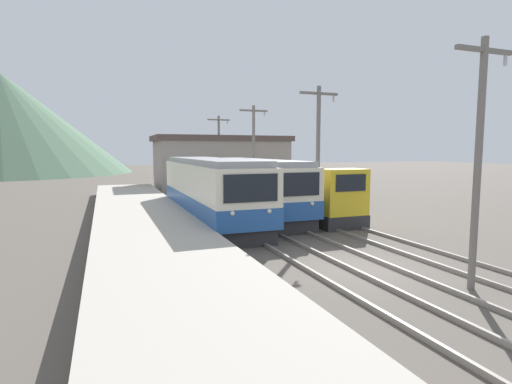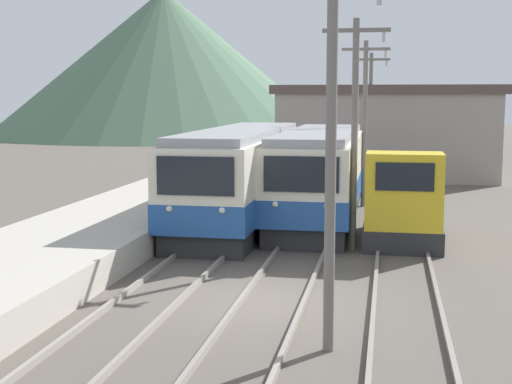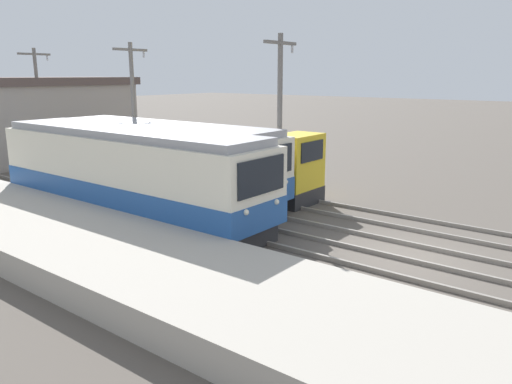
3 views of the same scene
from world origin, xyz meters
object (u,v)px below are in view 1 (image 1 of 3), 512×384
(shunting_locomotive, at_px, (328,201))
(catenary_mast_far, at_px, (254,152))
(commuter_train_left, at_px, (211,193))
(catenary_mast_mid, at_px, (318,153))
(commuter_train_center, at_px, (252,190))
(catenary_mast_distant, at_px, (219,152))
(catenary_mast_near, at_px, (479,155))

(shunting_locomotive, distance_m, catenary_mast_far, 7.95)
(commuter_train_left, xyz_separation_m, catenary_mast_mid, (4.31, -3.98, 2.17))
(commuter_train_center, distance_m, catenary_mast_distant, 12.79)
(commuter_train_center, height_order, catenary_mast_mid, catenary_mast_mid)
(catenary_mast_distant, bearing_deg, catenary_mast_mid, -90.00)
(catenary_mast_mid, height_order, catenary_mast_far, same)
(catenary_mast_near, height_order, catenary_mast_far, same)
(catenary_mast_near, bearing_deg, commuter_train_center, 96.17)
(catenary_mast_mid, bearing_deg, commuter_train_left, 137.24)
(commuter_train_left, relative_size, catenary_mast_mid, 1.84)
(catenary_mast_far, bearing_deg, commuter_train_left, -131.73)
(catenary_mast_distant, bearing_deg, commuter_train_left, -107.52)
(catenary_mast_mid, bearing_deg, shunting_locomotive, 44.13)
(commuter_train_left, bearing_deg, shunting_locomotive, -23.62)
(commuter_train_left, distance_m, commuter_train_center, 3.02)
(commuter_train_center, height_order, catenary_mast_distant, catenary_mast_distant)
(catenary_mast_near, bearing_deg, catenary_mast_mid, 90.00)
(catenary_mast_near, relative_size, catenary_mast_distant, 1.00)
(commuter_train_center, relative_size, catenary_mast_mid, 1.72)
(catenary_mast_mid, distance_m, catenary_mast_far, 8.81)
(catenary_mast_mid, height_order, catenary_mast_distant, same)
(commuter_train_left, relative_size, catenary_mast_distant, 1.84)
(commuter_train_left, relative_size, shunting_locomotive, 2.76)
(commuter_train_left, distance_m, catenary_mast_distant, 14.47)
(catenary_mast_distant, bearing_deg, catenary_mast_near, -90.00)
(commuter_train_left, xyz_separation_m, catenary_mast_far, (4.31, 4.83, 2.17))
(catenary_mast_near, relative_size, catenary_mast_mid, 1.00)
(catenary_mast_near, xyz_separation_m, catenary_mast_mid, (0.00, 8.81, 0.00))
(shunting_locomotive, bearing_deg, catenary_mast_mid, -135.87)
(commuter_train_left, bearing_deg, catenary_mast_mid, -42.76)
(shunting_locomotive, distance_m, catenary_mast_mid, 3.32)
(commuter_train_center, xyz_separation_m, catenary_mast_near, (1.51, -13.94, 2.20))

